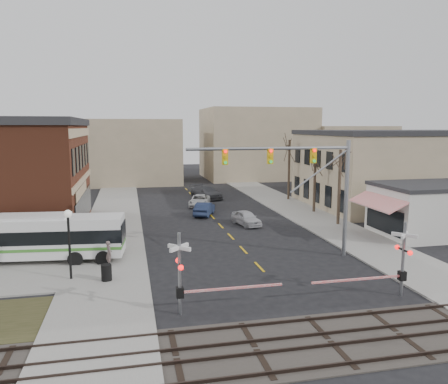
# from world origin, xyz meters

# --- Properties ---
(ground) EXTENTS (160.00, 160.00, 0.00)m
(ground) POSITION_xyz_m (0.00, 0.00, 0.00)
(ground) COLOR black
(ground) RESTS_ON ground
(sidewalk_west) EXTENTS (5.00, 60.00, 0.12)m
(sidewalk_west) POSITION_xyz_m (-9.50, 20.00, 0.06)
(sidewalk_west) COLOR gray
(sidewalk_west) RESTS_ON ground
(sidewalk_east) EXTENTS (5.00, 60.00, 0.12)m
(sidewalk_east) POSITION_xyz_m (9.50, 20.00, 0.06)
(sidewalk_east) COLOR gray
(sidewalk_east) RESTS_ON ground
(ballast_strip) EXTENTS (160.00, 5.00, 0.06)m
(ballast_strip) POSITION_xyz_m (0.00, -8.00, 0.03)
(ballast_strip) COLOR #332D28
(ballast_strip) RESTS_ON ground
(rail_tracks) EXTENTS (160.00, 3.91, 0.14)m
(rail_tracks) POSITION_xyz_m (0.00, -8.00, 0.12)
(rail_tracks) COLOR #2D231E
(rail_tracks) RESTS_ON ground
(tan_building) EXTENTS (20.30, 15.30, 8.50)m
(tan_building) POSITION_xyz_m (22.00, 20.00, 4.26)
(tan_building) COLOR gray
(tan_building) RESTS_ON ground
(awning_shop) EXTENTS (9.74, 6.20, 4.30)m
(awning_shop) POSITION_xyz_m (15.97, 7.00, 2.16)
(awning_shop) COLOR beige
(awning_shop) RESTS_ON ground
(tree_east_a) EXTENTS (0.28, 0.28, 6.75)m
(tree_east_a) POSITION_xyz_m (10.50, 12.00, 3.50)
(tree_east_a) COLOR #382B21
(tree_east_a) RESTS_ON sidewalk_east
(tree_east_b) EXTENTS (0.28, 0.28, 6.30)m
(tree_east_b) POSITION_xyz_m (10.80, 18.00, 3.27)
(tree_east_b) COLOR #382B21
(tree_east_b) RESTS_ON sidewalk_east
(tree_east_c) EXTENTS (0.28, 0.28, 7.20)m
(tree_east_c) POSITION_xyz_m (11.00, 26.00, 3.72)
(tree_east_c) COLOR #382B21
(tree_east_c) RESTS_ON sidewalk_east
(transit_bus) EXTENTS (11.86, 3.76, 3.00)m
(transit_bus) POSITION_xyz_m (-14.26, 6.20, 1.70)
(transit_bus) COLOR silver
(transit_bus) RESTS_ON ground
(traffic_signal_mast) EXTENTS (11.13, 0.30, 8.00)m
(traffic_signal_mast) POSITION_xyz_m (3.50, 3.19, 5.80)
(traffic_signal_mast) COLOR gray
(traffic_signal_mast) RESTS_ON ground
(rr_crossing_west) EXTENTS (5.60, 1.36, 4.00)m
(rr_crossing_west) POSITION_xyz_m (-5.35, -4.01, 1.97)
(rr_crossing_west) COLOR gray
(rr_crossing_west) RESTS_ON ground
(rr_crossing_east) EXTENTS (5.60, 1.36, 4.00)m
(rr_crossing_east) POSITION_xyz_m (5.53, -4.18, 1.97)
(rr_crossing_east) COLOR gray
(rr_crossing_east) RESTS_ON ground
(street_lamp) EXTENTS (0.44, 0.44, 4.08)m
(street_lamp) POSITION_xyz_m (-11.45, 1.96, 3.06)
(street_lamp) COLOR black
(street_lamp) RESTS_ON sidewalk_west
(trash_bin) EXTENTS (0.60, 0.60, 0.94)m
(trash_bin) POSITION_xyz_m (-9.41, 1.24, 0.59)
(trash_bin) COLOR black
(trash_bin) RESTS_ON sidewalk_west
(car_a) EXTENTS (2.32, 4.11, 1.32)m
(car_a) POSITION_xyz_m (2.33, 13.81, 0.66)
(car_a) COLOR #B4B4B9
(car_a) RESTS_ON ground
(car_b) EXTENTS (2.86, 4.34, 1.35)m
(car_b) POSITION_xyz_m (-0.64, 19.01, 0.68)
(car_b) COLOR #1A2542
(car_b) RESTS_ON ground
(car_c) EXTENTS (3.24, 4.96, 1.27)m
(car_c) POSITION_xyz_m (-0.27, 24.21, 0.63)
(car_c) COLOR silver
(car_c) RESTS_ON ground
(car_d) EXTENTS (3.99, 5.82, 1.56)m
(car_d) POSITION_xyz_m (1.39, 29.41, 0.78)
(car_d) COLOR #434448
(car_d) RESTS_ON ground
(pedestrian_near) EXTENTS (0.51, 0.66, 1.61)m
(pedestrian_near) POSITION_xyz_m (-9.37, 4.00, 0.93)
(pedestrian_near) COLOR #645250
(pedestrian_near) RESTS_ON sidewalk_west
(pedestrian_far) EXTENTS (0.93, 0.86, 1.52)m
(pedestrian_far) POSITION_xyz_m (-9.68, 6.98, 0.88)
(pedestrian_far) COLOR #323258
(pedestrian_far) RESTS_ON sidewalk_west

